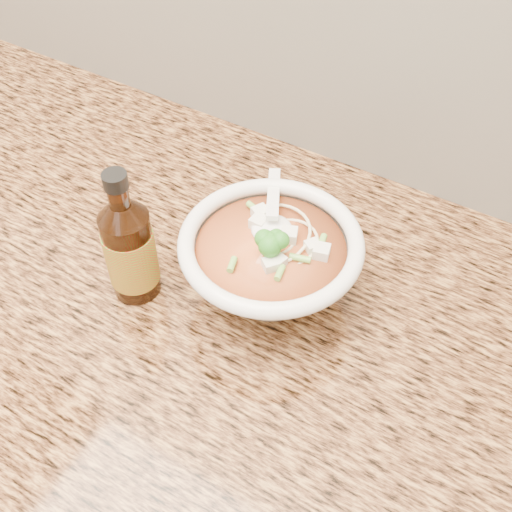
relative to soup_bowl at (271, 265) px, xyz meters
The scene contains 4 objects.
cabinet 0.58m from the soup_bowl, behind, with size 4.00×0.65×0.86m, color #321C0F.
counter_slab 0.27m from the soup_bowl, behind, with size 4.00×0.68×0.04m, color #A5743C.
soup_bowl is the anchor object (origin of this frame).
hot_sauce_bottle 0.17m from the soup_bowl, 152.11° to the right, with size 0.07×0.07×0.19m.
Camera 1 is at (0.50, 1.26, 1.52)m, focal length 45.00 mm.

